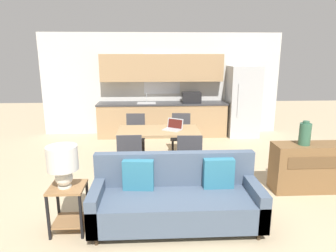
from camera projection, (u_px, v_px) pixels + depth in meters
ground_plane at (173, 223)px, 3.94m from camera, size 20.00×20.00×0.00m
wall_back at (162, 84)px, 8.10m from camera, size 6.40×0.07×2.70m
kitchen_counter at (163, 105)px, 7.93m from camera, size 3.39×0.65×2.15m
refrigerator at (243, 102)px, 7.91m from camera, size 0.79×0.75×1.85m
dining_table at (159, 133)px, 5.62m from camera, size 1.52×0.81×0.78m
couch at (176, 199)px, 3.86m from camera, size 2.13×0.80×0.90m
side_table at (68, 201)px, 3.69m from camera, size 0.42×0.42×0.60m
table_lamp at (63, 162)px, 3.55m from camera, size 0.36×0.36×0.52m
credenza at (312, 167)px, 4.81m from camera, size 1.29×0.43×0.78m
vase at (305, 134)px, 4.65m from camera, size 0.18×0.18×0.38m
dining_chair_far_left at (135, 134)px, 6.40m from camera, size 0.44×0.44×0.91m
dining_chair_near_left at (130, 158)px, 4.94m from camera, size 0.43×0.43×0.91m
dining_chair_far_right at (181, 133)px, 6.43m from camera, size 0.47×0.47×0.91m
dining_chair_near_right at (189, 158)px, 4.92m from camera, size 0.44×0.44×0.91m
laptop at (174, 127)px, 5.62m from camera, size 0.41×0.39×0.20m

